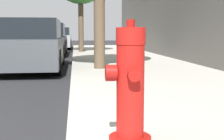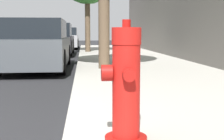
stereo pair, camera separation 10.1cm
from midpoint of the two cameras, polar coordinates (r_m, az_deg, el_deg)
name	(u,v)px [view 2 (the right image)]	position (r m, az deg, el deg)	size (l,w,h in m)	color
fire_hydrant	(126,86)	(2.49, 3.67, -2.95)	(0.37, 0.37, 0.97)	#A91511
parked_car_near	(36,46)	(8.90, -13.36, 4.36)	(1.74, 4.20, 1.38)	#4C5156
parked_car_mid	(53,40)	(14.54, -10.48, 5.44)	(1.79, 4.01, 1.44)	black
parked_car_far	(64,38)	(20.43, -8.64, 5.72)	(1.84, 4.36, 1.35)	#B7B7BC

